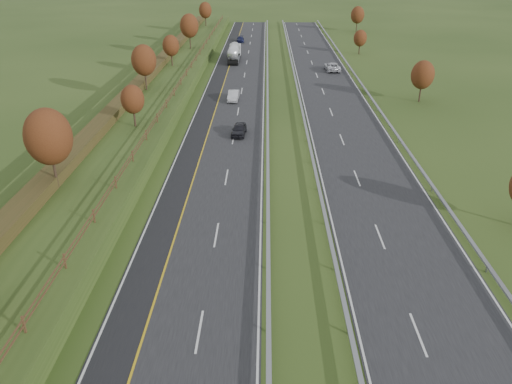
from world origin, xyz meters
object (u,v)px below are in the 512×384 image
at_px(car_dark_near, 239,129).
at_px(car_small_far, 240,39).
at_px(car_oncoming, 332,67).
at_px(road_tanker, 234,52).
at_px(car_silver_mid, 233,96).

relative_size(car_dark_near, car_small_far, 0.96).
distance_m(car_dark_near, car_oncoming, 42.07).
xyz_separation_m(road_tanker, car_oncoming, (20.24, -9.76, -1.01)).
height_order(car_dark_near, car_silver_mid, car_silver_mid).
height_order(road_tanker, car_dark_near, road_tanker).
relative_size(road_tanker, car_silver_mid, 2.40).
bearing_deg(car_small_far, car_silver_mid, -90.28).
xyz_separation_m(road_tanker, car_dark_near, (3.49, -48.35, -1.08)).
xyz_separation_m(car_dark_near, car_silver_mid, (-1.73, 16.63, 0.03)).
bearing_deg(car_oncoming, road_tanker, -28.48).
relative_size(road_tanker, car_oncoming, 1.91).
relative_size(car_dark_near, car_silver_mid, 0.93).
distance_m(road_tanker, car_dark_near, 48.49).
height_order(car_dark_near, car_oncoming, car_oncoming).
bearing_deg(road_tanker, car_dark_near, -85.88).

